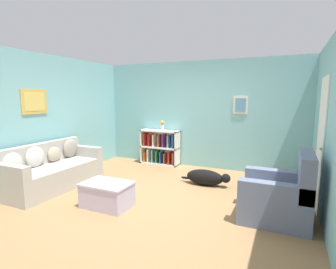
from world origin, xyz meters
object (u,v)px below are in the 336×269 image
object	(u,v)px
recliner_chair	(280,196)
dog	(206,177)
coffee_table	(107,194)
vase	(162,125)
couch	(52,171)
bookshelf	(160,148)

from	to	relation	value
recliner_chair	dog	xyz separation A→B (m)	(-1.37, 0.99, -0.19)
coffee_table	vase	xyz separation A→B (m)	(-0.35, 2.75, 0.82)
dog	vase	size ratio (longest dim) A/B	4.12
couch	dog	distance (m)	3.01
coffee_table	dog	size ratio (longest dim) A/B	0.75
bookshelf	recliner_chair	xyz separation A→B (m)	(2.94, -2.11, -0.08)
couch	coffee_table	size ratio (longest dim) A/B	2.45
vase	coffee_table	bearing A→B (deg)	-82.67
vase	dog	bearing A→B (deg)	-36.29
vase	bookshelf	bearing A→B (deg)	164.90
couch	dog	bearing A→B (deg)	26.95
bookshelf	vase	distance (m)	0.61
coffee_table	dog	distance (m)	2.01
coffee_table	recliner_chair	bearing A→B (deg)	14.68
recliner_chair	dog	bearing A→B (deg)	144.19
dog	vase	distance (m)	2.06
recliner_chair	bookshelf	bearing A→B (deg)	144.35
bookshelf	vase	world-z (taller)	vase
recliner_chair	coffee_table	world-z (taller)	recliner_chair
couch	recliner_chair	world-z (taller)	recliner_chair
couch	recliner_chair	xyz separation A→B (m)	(4.05, 0.37, 0.02)
bookshelf	dog	world-z (taller)	bookshelf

